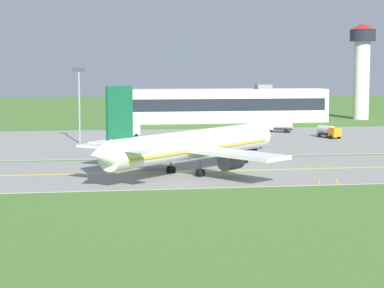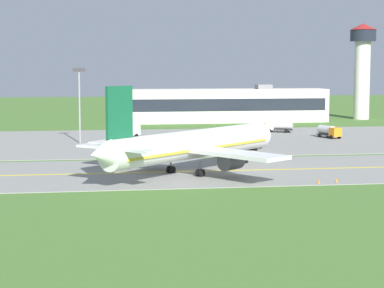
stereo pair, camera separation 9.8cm
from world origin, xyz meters
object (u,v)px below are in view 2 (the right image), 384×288
airplane_lead (192,145)px  service_truck_catering (329,131)px  control_tower (362,62)px  service_truck_pushback (127,131)px  service_truck_fuel (279,126)px  apron_light_mast (79,96)px  service_truck_baggage (253,141)px

airplane_lead → service_truck_catering: bearing=51.3°
control_tower → airplane_lead: bearing=-123.5°
service_truck_catering → service_truck_pushback: (-41.73, 6.58, -0.00)m
service_truck_fuel → apron_light_mast: (-44.59, -16.13, 7.79)m
service_truck_fuel → service_truck_pushback: service_truck_fuel is taller
service_truck_fuel → control_tower: bearing=47.1°
service_truck_baggage → control_tower: size_ratio=0.23×
airplane_lead → service_truck_pushback: (-6.01, 51.14, -2.60)m
service_truck_catering → airplane_lead: bearing=-128.7°
airplane_lead → service_truck_fuel: airplane_lead is taller
airplane_lead → service_truck_baggage: (15.41, 27.51, -2.60)m
apron_light_mast → service_truck_baggage: bearing=-25.4°
airplane_lead → service_truck_pushback: size_ratio=5.44×
service_truck_baggage → service_truck_catering: 26.51m
service_truck_baggage → apron_light_mast: apron_light_mast is taller
airplane_lead → service_truck_catering: 57.17m
apron_light_mast → airplane_lead: bearing=-69.6°
airplane_lead → service_truck_pushback: bearing=96.7°
airplane_lead → service_truck_fuel: size_ratio=5.05×
service_truck_fuel → apron_light_mast: size_ratio=0.43×
service_truck_pushback → control_tower: (68.94, 43.93, 14.65)m
service_truck_baggage → service_truck_pushback: bearing=132.2°
airplane_lead → apron_light_mast: size_ratio=2.17×
service_truck_pushback → control_tower: bearing=32.5°
service_truck_pushback → apron_light_mast: bearing=-137.6°
service_truck_catering → service_truck_pushback: service_truck_catering is taller
service_truck_baggage → service_truck_fuel: 33.71m
control_tower → apron_light_mast: control_tower is taller
service_truck_catering → service_truck_baggage: bearing=-140.0°
service_truck_baggage → service_truck_pushback: size_ratio=1.08×
airplane_lead → service_truck_baggage: airplane_lead is taller
service_truck_fuel → apron_light_mast: 48.05m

